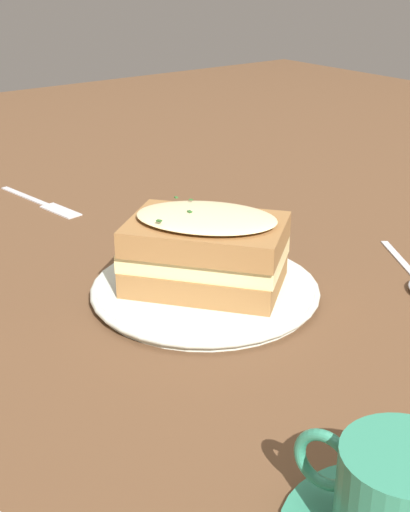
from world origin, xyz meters
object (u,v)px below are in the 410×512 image
dinner_plate (205,290)px  teacup_with_saucer (398,504)px  sandwich (205,250)px  fork (47,204)px

dinner_plate → teacup_with_saucer: bearing=-18.0°
sandwich → teacup_with_saucer: 0.34m
dinner_plate → teacup_with_saucer: 0.34m
dinner_plate → teacup_with_saucer: teacup_with_saucer is taller
sandwich → fork: bearing=-178.9°
teacup_with_saucer → fork: 0.69m
sandwich → dinner_plate: bearing=160.3°
dinner_plate → sandwich: 0.04m
sandwich → teacup_with_saucer: (0.32, -0.11, -0.02)m
dinner_plate → sandwich: sandwich is taller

